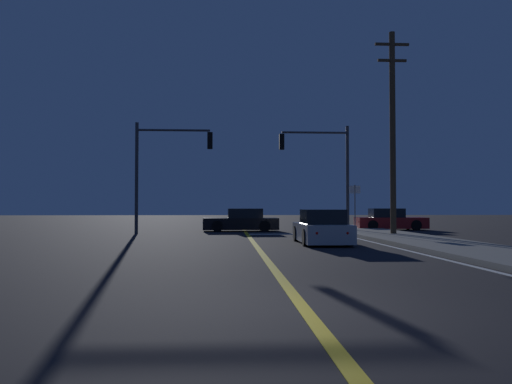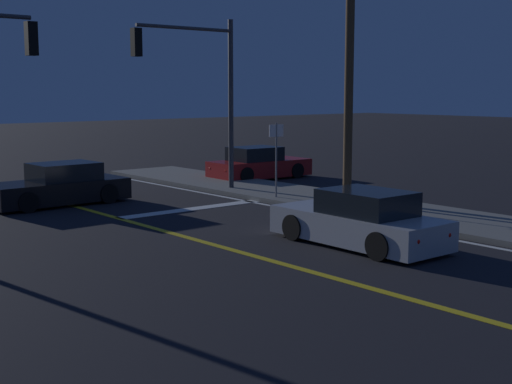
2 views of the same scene
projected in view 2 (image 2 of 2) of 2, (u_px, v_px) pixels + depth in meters
lane_line_center at (351, 283)px, 13.54m from camera, size 0.20×35.64×0.01m
lane_line_edge_right at (492, 247)px, 16.63m from camera, size 0.16×35.64×0.01m
stop_bar at (192, 209)px, 21.98m from camera, size 5.10×0.50×0.01m
car_lead_oncoming_red at (259, 165)px, 29.50m from camera, size 4.36×2.01×1.34m
car_parked_curb_black at (59, 187)px, 22.81m from camera, size 4.48×1.99×1.34m
car_side_waiting_silver at (360, 221)px, 16.76m from camera, size 1.89×4.47×1.34m
traffic_signal_near_right at (199, 78)px, 24.39m from camera, size 4.05×0.28×6.13m
utility_pole_right at (350, 40)px, 22.26m from camera, size 1.69×0.28×10.01m
street_sign_corner at (276, 149)px, 23.29m from camera, size 0.56×0.08×2.59m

